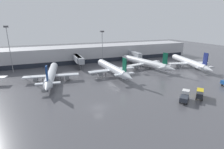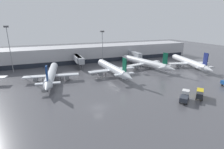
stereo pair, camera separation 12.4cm
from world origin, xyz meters
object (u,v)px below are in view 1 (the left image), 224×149
service_truck_1 (200,93)px  parked_jet_3 (112,69)px  apron_light_mast_2 (102,38)px  parked_jet_2 (189,62)px  parked_jet_0 (51,74)px  apron_light_mast_5 (8,37)px  service_truck_2 (185,96)px  parked_jet_5 (144,62)px

service_truck_1 → parked_jet_3: bearing=-104.0°
parked_jet_3 → apron_light_mast_2: 24.96m
parked_jet_2 → service_truck_1: bearing=153.1°
parked_jet_0 → apron_light_mast_5: bearing=45.9°
parked_jet_0 → parked_jet_2: parked_jet_2 is taller
parked_jet_2 → parked_jet_0: bearing=101.6°
parked_jet_0 → apron_light_mast_2: bearing=-45.8°
parked_jet_0 → parked_jet_3: (25.19, -1.80, 0.38)m
parked_jet_2 → service_truck_2: 45.93m
apron_light_mast_2 → parked_jet_2: bearing=-29.4°
service_truck_1 → parked_jet_2: bearing=-170.6°
parked_jet_5 → apron_light_mast_5: apron_light_mast_5 is taller
parked_jet_3 → service_truck_1: (15.95, -32.37, -1.66)m
apron_light_mast_5 → parked_jet_2: bearing=-15.4°
parked_jet_5 → apron_light_mast_5: size_ratio=1.79×
parked_jet_2 → service_truck_2: size_ratio=6.29×
parked_jet_5 → apron_light_mast_2: size_ratio=2.06×
apron_light_mast_2 → parked_jet_3: bearing=-98.0°
parked_jet_3 → apron_light_mast_5: bearing=57.9°
parked_jet_0 → service_truck_1: (41.14, -34.17, -1.28)m
parked_jet_3 → service_truck_1: parked_jet_3 is taller
parked_jet_5 → apron_light_mast_5: (-61.84, 15.97, 13.55)m
parked_jet_2 → apron_light_mast_2: apron_light_mast_2 is taller
service_truck_2 → apron_light_mast_5: bearing=94.2°
parked_jet_0 → service_truck_2: bearing=-125.5°
parked_jet_5 → service_truck_1: (-4.63, -39.23, -1.32)m
apron_light_mast_5 → parked_jet_5: bearing=-14.5°
parked_jet_3 → apron_light_mast_2: apron_light_mast_2 is taller
parked_jet_0 → apron_light_mast_5: size_ratio=1.70×
parked_jet_2 → apron_light_mast_5: bearing=88.1°
parked_jet_3 → parked_jet_5: size_ratio=0.90×
parked_jet_2 → apron_light_mast_5: size_ratio=1.73×
parked_jet_3 → apron_light_mast_5: apron_light_mast_5 is taller
parked_jet_3 → apron_light_mast_2: size_ratio=1.85×
parked_jet_0 → parked_jet_3: parked_jet_3 is taller
parked_jet_5 → service_truck_1: size_ratio=6.78×
service_truck_2 → apron_light_mast_2: apron_light_mast_2 is taller
parked_jet_0 → parked_jet_5: 46.06m
parked_jet_0 → service_truck_2: 49.07m
parked_jet_5 → service_truck_1: parked_jet_5 is taller
parked_jet_0 → service_truck_1: parked_jet_0 is taller
parked_jet_3 → apron_light_mast_5: 48.97m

